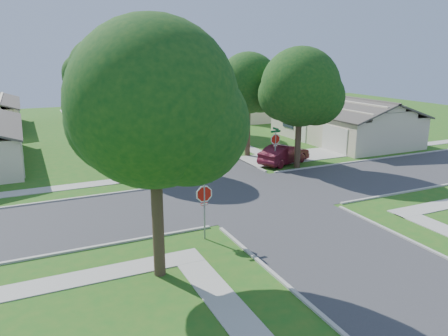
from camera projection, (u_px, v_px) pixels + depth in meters
ground at (248, 195)px, 25.91m from camera, size 100.00×100.00×0.00m
road_ns at (248, 195)px, 25.91m from camera, size 7.00×100.00×0.02m
sidewalk_ne at (190, 124)px, 51.18m from camera, size 1.20×40.00×0.04m
sidewalk_nw at (82, 132)px, 46.23m from camera, size 1.20×40.00×0.04m
driveway at (293, 157)px, 35.33m from camera, size 8.80×3.60×0.05m
stop_sign_sw at (204, 197)px, 19.36m from camera, size 1.05×0.80×2.98m
stop_sign_ne at (275, 141)px, 31.41m from camera, size 1.05×0.80×2.98m
tree_e_near at (249, 86)px, 34.27m from camera, size 4.97×4.80×8.28m
tree_e_mid at (194, 72)px, 44.64m from camera, size 5.59×5.40×9.21m
tree_e_far at (158, 70)px, 56.11m from camera, size 5.17×5.00×8.72m
tree_w_near at (130, 83)px, 30.35m from camera, size 5.38×5.20×8.97m
tree_w_mid at (100, 71)px, 40.77m from camera, size 5.80×5.60×9.56m
tree_w_far at (82, 75)px, 52.42m from camera, size 4.76×4.60×8.04m
tree_sw_corner at (155, 111)px, 15.15m from camera, size 6.21×6.00×9.55m
tree_ne_corner at (301, 91)px, 30.73m from camera, size 5.80×5.60×8.66m
house_ne_near at (342, 124)px, 41.64m from camera, size 8.42×13.60×4.23m
house_ne_far at (253, 104)px, 57.43m from camera, size 8.42×13.60×4.23m
car_driveway at (284, 154)px, 32.97m from camera, size 4.82×3.13×1.50m
car_curb_east at (154, 114)px, 54.06m from camera, size 1.99×4.23×1.40m
car_curb_west at (109, 111)px, 57.58m from camera, size 2.33×4.71×1.31m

